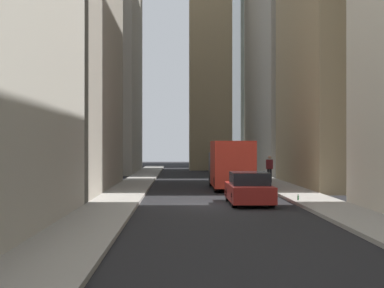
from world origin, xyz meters
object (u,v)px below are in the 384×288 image
(delivery_truck, at_px, (231,164))
(discarded_bottle, at_px, (298,198))
(pedestrian, at_px, (269,168))
(sedan_red, at_px, (249,189))

(delivery_truck, xyz_separation_m, discarded_bottle, (-8.35, -2.26, -1.21))
(pedestrian, bearing_deg, discarded_bottle, 176.67)
(sedan_red, relative_size, pedestrian, 2.42)
(delivery_truck, bearing_deg, sedan_red, 180.00)
(pedestrian, xyz_separation_m, discarded_bottle, (-12.51, 0.73, -0.86))
(delivery_truck, bearing_deg, discarded_bottle, -164.87)
(delivery_truck, relative_size, sedan_red, 1.50)
(delivery_truck, bearing_deg, pedestrian, -35.66)
(delivery_truck, distance_m, pedestrian, 5.13)
(pedestrian, height_order, discarded_bottle, pedestrian)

